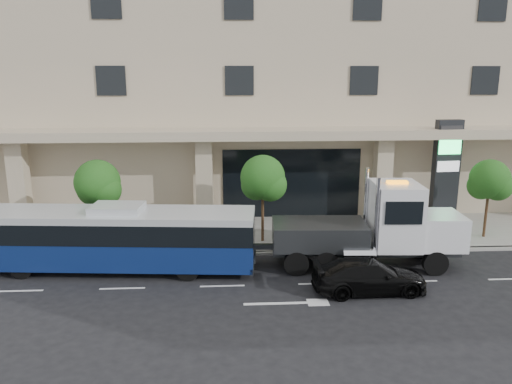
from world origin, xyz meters
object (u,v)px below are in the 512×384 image
city_bus (119,237)px  tow_truck (375,229)px  black_sedan (369,276)px  signage_pylon (446,172)px

city_bus → tow_truck: bearing=4.1°
city_bus → black_sedan: (10.21, -2.80, -0.85)m
city_bus → black_sedan: size_ratio=2.64×
city_bus → tow_truck: 11.17m
tow_truck → black_sedan: tow_truck is taller
city_bus → signage_pylon: (16.77, 5.65, 1.60)m
tow_truck → signage_pylon: bearing=49.5°
signage_pylon → black_sedan: bearing=-132.8°
city_bus → signage_pylon: bearing=23.7°
signage_pylon → tow_truck: bearing=-138.8°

